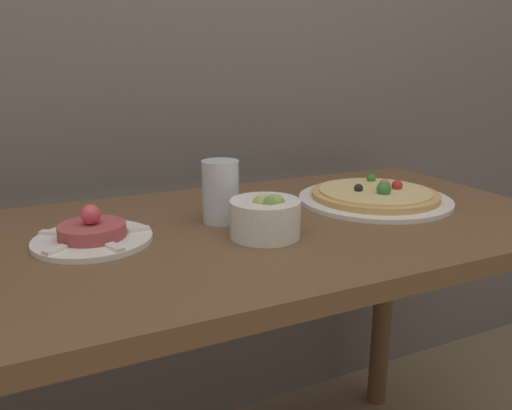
% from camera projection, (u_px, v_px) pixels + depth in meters
% --- Properties ---
extents(dining_table, '(1.38, 0.66, 0.78)m').
position_uv_depth(dining_table, '(230.00, 282.00, 1.00)').
color(dining_table, brown).
rests_on(dining_table, ground_plane).
extents(pizza_plate, '(0.35, 0.35, 0.05)m').
position_uv_depth(pizza_plate, '(375.00, 196.00, 1.14)').
color(pizza_plate, white).
rests_on(pizza_plate, dining_table).
extents(tartare_plate, '(0.21, 0.21, 0.07)m').
position_uv_depth(tartare_plate, '(93.00, 235.00, 0.88)').
color(tartare_plate, white).
rests_on(tartare_plate, dining_table).
extents(small_bowl, '(0.13, 0.13, 0.08)m').
position_uv_depth(small_bowl, '(266.00, 216.00, 0.91)').
color(small_bowl, white).
rests_on(small_bowl, dining_table).
extents(drinking_glass, '(0.07, 0.07, 0.12)m').
position_uv_depth(drinking_glass, '(219.00, 192.00, 0.99)').
color(drinking_glass, silver).
rests_on(drinking_glass, dining_table).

